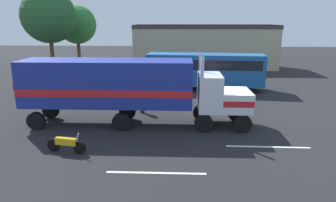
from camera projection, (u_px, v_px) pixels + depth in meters
name	position (u px, v px, depth m)	size (l,w,h in m)	color
ground_plane	(226.00, 124.00, 19.54)	(120.00, 120.00, 0.00)	#232326
lane_stripe_near	(268.00, 147.00, 16.07)	(4.40, 0.16, 0.01)	silver
lane_stripe_mid	(156.00, 173.00, 13.33)	(4.40, 0.16, 0.01)	silver
semi_truck	(125.00, 86.00, 18.87)	(14.21, 3.12, 4.50)	silver
person_bystander	(142.00, 101.00, 21.81)	(0.34, 0.47, 1.63)	#2D3347
parked_bus	(205.00, 68.00, 28.97)	(11.17, 3.43, 3.40)	#1E5999
parked_car	(40.00, 85.00, 27.54)	(4.72, 2.91, 1.57)	maroon
motorcycle	(66.00, 144.00, 15.27)	(2.10, 0.44, 1.12)	black
tree_left	(77.00, 25.00, 39.83)	(5.01, 5.01, 8.44)	brown
tree_center	(49.00, 16.00, 33.89)	(6.04, 6.04, 9.96)	brown
building_backdrop	(204.00, 45.00, 42.20)	(19.40, 6.38, 5.87)	#B7AD8C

